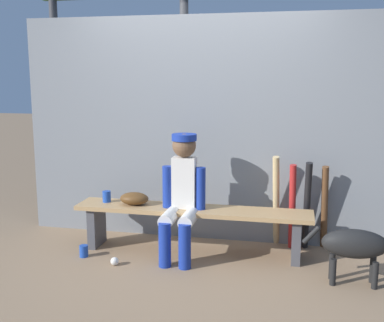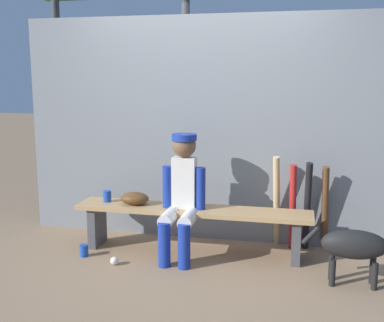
{
  "view_description": "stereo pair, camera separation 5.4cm",
  "coord_description": "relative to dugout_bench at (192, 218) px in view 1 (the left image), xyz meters",
  "views": [
    {
      "loc": [
        0.91,
        -4.23,
        1.67
      ],
      "look_at": [
        0.0,
        0.0,
        0.89
      ],
      "focal_mm": 44.51,
      "sensor_mm": 36.0,
      "label": 1
    },
    {
      "loc": [
        0.97,
        -4.22,
        1.67
      ],
      "look_at": [
        0.0,
        0.0,
        0.89
      ],
      "focal_mm": 44.51,
      "sensor_mm": 36.0,
      "label": 2
    }
  ],
  "objects": [
    {
      "name": "baseball",
      "position": [
        -0.61,
        -0.45,
        -0.3
      ],
      "size": [
        0.07,
        0.07,
        0.07
      ],
      "primitive_type": "sphere",
      "color": "white",
      "rests_on": "ground_plane"
    },
    {
      "name": "dog",
      "position": [
        1.48,
        -0.4,
        -0.0
      ],
      "size": [
        0.84,
        0.2,
        0.49
      ],
      "color": "black",
      "rests_on": "ground_plane"
    },
    {
      "name": "bat_aluminum_black",
      "position": [
        1.06,
        0.29,
        0.1
      ],
      "size": [
        0.07,
        0.23,
        0.88
      ],
      "primitive_type": "cylinder",
      "rotation": [
        0.19,
        0.0,
        0.04
      ],
      "color": "black",
      "rests_on": "ground_plane"
    },
    {
      "name": "cup_on_bench",
      "position": [
        -0.87,
        0.03,
        0.16
      ],
      "size": [
        0.08,
        0.08,
        0.11
      ],
      "primitive_type": "cylinder",
      "color": "#1E47AD",
      "rests_on": "dugout_bench"
    },
    {
      "name": "baseball_glove",
      "position": [
        -0.57,
        0.0,
        0.16
      ],
      "size": [
        0.28,
        0.2,
        0.12
      ],
      "primitive_type": "ellipsoid",
      "color": "#593819",
      "rests_on": "dugout_bench"
    },
    {
      "name": "player_seated",
      "position": [
        -0.07,
        -0.11,
        0.28
      ],
      "size": [
        0.41,
        0.55,
        1.14
      ],
      "color": "silver",
      "rests_on": "ground_plane"
    },
    {
      "name": "bat_wood_dark",
      "position": [
        1.23,
        0.36,
        0.08
      ],
      "size": [
        0.1,
        0.23,
        0.84
      ],
      "primitive_type": "cylinder",
      "rotation": [
        0.19,
        0.0,
        -0.16
      ],
      "color": "brown",
      "rests_on": "ground_plane"
    },
    {
      "name": "dugout_bench",
      "position": [
        0.0,
        0.0,
        0.0
      ],
      "size": [
        2.24,
        0.36,
        0.44
      ],
      "color": "tan",
      "rests_on": "ground_plane"
    },
    {
      "name": "bat_wood_natural",
      "position": [
        0.77,
        0.36,
        0.12
      ],
      "size": [
        0.09,
        0.26,
        0.92
      ],
      "primitive_type": "cylinder",
      "rotation": [
        0.21,
        0.0,
        -0.11
      ],
      "color": "tan",
      "rests_on": "ground_plane"
    },
    {
      "name": "ground_plane",
      "position": [
        0.0,
        0.0,
        -0.34
      ],
      "size": [
        30.0,
        30.0,
        0.0
      ],
      "primitive_type": "plane",
      "color": "#937556"
    },
    {
      "name": "scoreboard",
      "position": [
        -1.14,
        1.3,
        2.18
      ],
      "size": [
        2.15,
        0.27,
        3.6
      ],
      "color": "#3F3F42",
      "rests_on": "ground_plane"
    },
    {
      "name": "cup_on_ground",
      "position": [
        -0.97,
        -0.32,
        -0.29
      ],
      "size": [
        0.08,
        0.08,
        0.11
      ],
      "primitive_type": "cylinder",
      "color": "#1E47AD",
      "rests_on": "ground_plane"
    },
    {
      "name": "bat_aluminum_red",
      "position": [
        0.92,
        0.3,
        0.08
      ],
      "size": [
        0.08,
        0.17,
        0.85
      ],
      "primitive_type": "cylinder",
      "rotation": [
        0.12,
        0.0,
        -0.1
      ],
      "color": "#B22323",
      "rests_on": "ground_plane"
    },
    {
      "name": "chainlink_fence",
      "position": [
        0.0,
        0.45,
        0.79
      ],
      "size": [
        3.72,
        0.03,
        2.26
      ],
      "primitive_type": "cube",
      "color": "gray",
      "rests_on": "ground_plane"
    }
  ]
}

